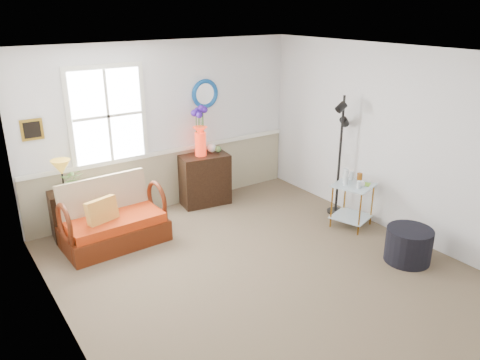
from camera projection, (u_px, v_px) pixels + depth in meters
floor at (262, 272)px, 5.75m from camera, size 4.50×5.00×0.01m
ceiling at (266, 54)px, 4.83m from camera, size 4.50×5.00×0.01m
walls at (264, 172)px, 5.29m from camera, size 4.51×5.01×2.60m
wainscot at (169, 179)px, 7.50m from camera, size 4.46×0.02×0.90m
chair_rail at (168, 151)px, 7.33m from camera, size 4.46×0.04×0.06m
window at (108, 116)px, 6.61m from camera, size 1.14×0.06×1.44m
picture at (32, 130)px, 6.09m from camera, size 0.28×0.03×0.28m
mirror at (205, 94)px, 7.41m from camera, size 0.47×0.07×0.47m
loveseat at (113, 214)px, 6.28m from camera, size 1.38×0.82×0.88m
throw_pillow at (103, 215)px, 6.12m from camera, size 0.44×0.22×0.43m
lamp_stand at (66, 215)px, 6.49m from camera, size 0.41×0.41×0.68m
table_lamp at (62, 177)px, 6.26m from camera, size 0.29×0.29×0.47m
potted_plant at (73, 183)px, 6.36m from camera, size 0.39×0.41×0.26m
cabinet at (204, 179)px, 7.61m from camera, size 0.84×0.61×0.83m
flower_vase at (200, 132)px, 7.30m from camera, size 0.31×0.31×0.78m
side_table at (352, 205)px, 6.83m from camera, size 0.65×0.65×0.65m
tabletop_items at (355, 176)px, 6.71m from camera, size 0.54×0.54×0.24m
floor_lamp at (340, 156)px, 7.07m from camera, size 0.29×0.29×1.85m
ottoman at (408, 245)px, 5.92m from camera, size 0.62×0.62×0.44m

